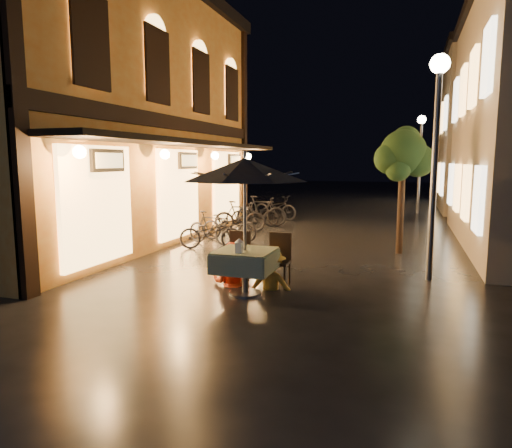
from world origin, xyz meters
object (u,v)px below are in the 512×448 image
(patio_umbrella, at_px, (245,170))
(bicycle_0, at_px, (211,233))
(person_orange, at_px, (232,243))
(table_lantern, at_px, (239,245))
(person_yellow, at_px, (271,249))
(streetlamp_near, at_px, (437,127))
(cafe_table, at_px, (245,261))

(patio_umbrella, bearing_deg, bicycle_0, 121.97)
(person_orange, bearing_deg, patio_umbrella, 126.07)
(patio_umbrella, relative_size, table_lantern, 9.84)
(table_lantern, xyz_separation_m, person_orange, (-0.46, 0.84, -0.14))
(person_orange, relative_size, person_yellow, 1.09)
(person_orange, distance_m, bicycle_0, 3.53)
(person_orange, bearing_deg, table_lantern, 115.23)
(streetlamp_near, xyz_separation_m, person_orange, (-3.53, -1.47, -2.14))
(person_orange, bearing_deg, bicycle_0, -63.53)
(person_orange, relative_size, bicycle_0, 0.95)
(table_lantern, relative_size, person_orange, 0.16)
(cafe_table, relative_size, patio_umbrella, 0.40)
(person_yellow, bearing_deg, cafe_table, 51.55)
(patio_umbrella, bearing_deg, streetlamp_near, 33.46)
(cafe_table, relative_size, table_lantern, 3.96)
(streetlamp_near, height_order, person_orange, streetlamp_near)
(cafe_table, distance_m, person_orange, 0.75)
(person_yellow, bearing_deg, person_orange, -9.35)
(cafe_table, height_order, person_yellow, person_yellow)
(table_lantern, relative_size, person_yellow, 0.17)
(cafe_table, bearing_deg, patio_umbrella, 83.09)
(cafe_table, relative_size, bicycle_0, 0.60)
(person_orange, height_order, person_yellow, person_orange)
(streetlamp_near, relative_size, patio_umbrella, 1.72)
(streetlamp_near, bearing_deg, person_orange, -157.38)
(patio_umbrella, bearing_deg, table_lantern, -90.00)
(cafe_table, height_order, table_lantern, table_lantern)
(cafe_table, xyz_separation_m, person_yellow, (0.33, 0.50, 0.13))
(table_lantern, relative_size, bicycle_0, 0.15)
(streetlamp_near, xyz_separation_m, patio_umbrella, (-3.07, -2.03, -0.77))
(streetlamp_near, bearing_deg, person_yellow, -150.89)
(person_yellow, relative_size, bicycle_0, 0.87)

